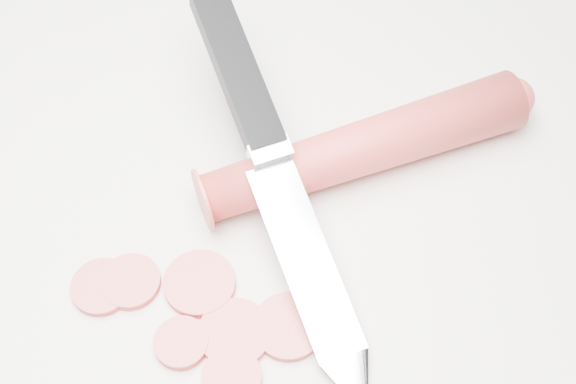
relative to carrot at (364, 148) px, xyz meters
The scene contains 10 objects.
ground 0.10m from the carrot, 99.91° to the right, with size 2.40×2.40×0.00m, color silver.
carrot is the anchor object (origin of this frame).
carrot_slice_0 0.15m from the carrot, 115.16° to the right, with size 0.03×0.03×0.01m, color #D54E44.
carrot_slice_1 0.13m from the carrot, 89.96° to the right, with size 0.04×0.04×0.01m, color #D54E44.
carrot_slice_2 0.12m from the carrot, 105.47° to the right, with size 0.04×0.04×0.01m, color #D54E44.
carrot_slice_3 0.15m from the carrot, 85.16° to the right, with size 0.03×0.03×0.01m, color #D54E44.
carrot_slice_4 0.12m from the carrot, 79.11° to the right, with size 0.04×0.04×0.01m, color #D54E44.
carrot_slice_5 0.17m from the carrot, 117.01° to the right, with size 0.03×0.03×0.01m, color #D54E44.
carrot_slice_6 0.15m from the carrot, 97.48° to the right, with size 0.03×0.03×0.01m, color #D54E44.
kitchen_knife 0.06m from the carrot, 113.21° to the right, with size 0.23×0.17×0.07m, color silver, non-canonical shape.
Camera 1 is at (0.13, -0.16, 0.40)m, focal length 50.00 mm.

